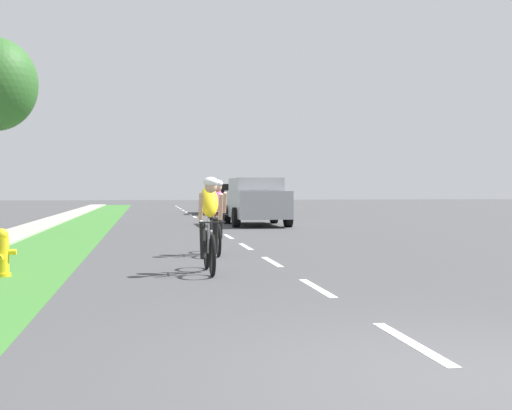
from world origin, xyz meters
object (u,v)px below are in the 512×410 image
Objects in this scene: cyclist_lead at (209,224)px; suv_silver at (256,200)px; pickup_black at (223,199)px; fire_hydrant_yellow at (2,253)px; cyclist_trailing at (216,216)px.

suv_silver is at bearing 78.04° from cyclist_lead.
cyclist_lead is 26.90m from pickup_black.
suv_silver is at bearing 66.40° from fire_hydrant_yellow.
suv_silver reaches higher than cyclist_lead.
fire_hydrant_yellow is 4.85m from cyclist_trailing.
cyclist_trailing is at bearing 39.96° from fire_hydrant_yellow.
pickup_black is (0.10, 12.06, -0.12)m from suv_silver.
cyclist_trailing is 0.37× the size of suv_silver.
cyclist_lead is 1.00× the size of cyclist_trailing.
cyclist_lead and cyclist_trailing have the same top height.
cyclist_trailing is (0.42, 3.14, 0.00)m from cyclist_lead.
fire_hydrant_yellow is 0.15× the size of pickup_black.
cyclist_trailing is 23.73m from pickup_black.
cyclist_trailing reaches higher than fire_hydrant_yellow.
suv_silver is 0.92× the size of pickup_black.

